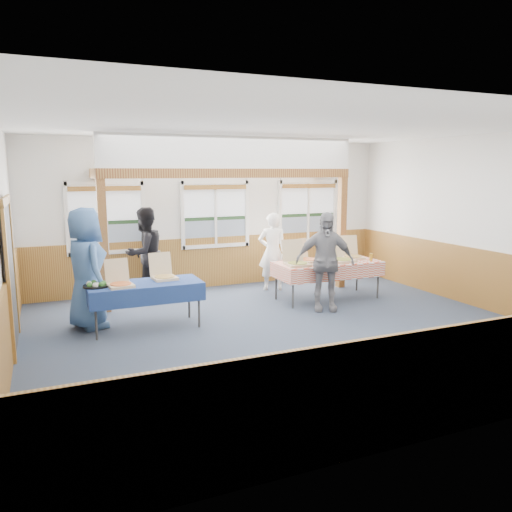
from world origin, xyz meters
The scene contains 30 objects.
floor centered at (0.00, 0.00, 0.00)m, with size 8.00×8.00×0.00m, color #272E3F.
ceiling centered at (0.00, 0.00, 3.20)m, with size 8.00×8.00×0.00m, color white.
wall_back centered at (0.00, 3.50, 1.60)m, with size 8.00×8.00×0.00m, color silver.
wall_front centered at (0.00, -3.50, 1.60)m, with size 8.00×8.00×0.00m, color silver.
wall_right centered at (4.00, 0.00, 1.60)m, with size 8.00×8.00×0.00m, color silver.
wainscot_back centered at (0.00, 3.48, 0.55)m, with size 7.98×0.05×1.10m, color brown.
wainscot_front centered at (0.00, -3.48, 0.55)m, with size 7.98×0.05×1.10m, color brown.
wainscot_left centered at (-3.98, 0.00, 0.55)m, with size 0.05×6.98×1.10m, color brown.
wainscot_right centered at (3.98, 0.00, 0.55)m, with size 0.05×6.98×1.10m, color brown.
cased_opening centered at (-3.96, 0.90, 1.05)m, with size 0.06×1.30×2.10m, color #2F2F2F.
window_left centered at (-2.30, 3.46, 1.68)m, with size 1.56×0.10×1.46m.
window_mid centered at (0.00, 3.46, 1.68)m, with size 1.56×0.10×1.46m.
window_right centered at (2.30, 3.46, 1.68)m, with size 1.56×0.10×1.46m.
post_left centered at (-2.50, 2.30, 1.20)m, with size 0.15×0.15×2.40m, color #5B2B14.
post_right centered at (2.50, 2.30, 1.20)m, with size 0.15×0.15×2.40m, color #5B2B14.
cross_beam centered at (0.00, 2.30, 2.49)m, with size 5.15×0.18×0.18m, color #5B2B14.
table_left centered at (-2.02, 1.02, 0.70)m, with size 1.95×1.37×0.76m.
table_right centered at (1.68, 1.50, 0.71)m, with size 2.23×1.29×0.76m.
pizza_box_a centered at (-2.43, 0.91, 0.82)m, with size 0.41×0.49×0.41m.
pizza_box_b centered at (-1.68, 1.18, 0.82)m, with size 0.41×0.49×0.42m.
pizza_box_c centered at (0.93, 1.40, 0.83)m, with size 0.47×0.55×0.47m.
pizza_box_d centered at (1.31, 1.69, 0.82)m, with size 0.53×0.58×0.43m.
pizza_box_e centered at (1.92, 1.42, 0.83)m, with size 0.51×0.59×0.47m.
pizza_box_f centered at (2.33, 1.64, 0.82)m, with size 0.49×0.56×0.45m.
veggie_tray centered at (-2.77, 1.02, 0.79)m, with size 0.40×0.40×0.09m.
drink_glass centered at (2.53, 1.25, 0.83)m, with size 0.07×0.07×0.15m, color #A3721B.
woman_white centered at (1.00, 2.63, 0.83)m, with size 0.61×0.40×1.67m, color white.
woman_black centered at (-1.64, 3.00, 0.91)m, with size 0.89×0.69×1.83m, color black.
man_blue centered at (-2.88, 1.43, 0.99)m, with size 0.96×0.63×1.97m, color #3C6197.
person_grey centered at (1.20, 0.82, 0.91)m, with size 1.06×0.44×1.81m, color slate.
Camera 1 is at (-3.46, -6.89, 2.52)m, focal length 35.00 mm.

